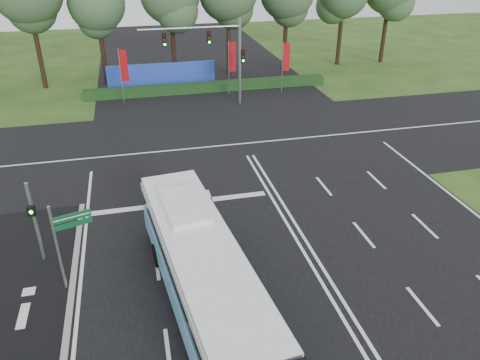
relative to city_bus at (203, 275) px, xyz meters
name	(u,v)px	position (x,y,z in m)	size (l,w,h in m)	color
ground	(299,245)	(5.02, 3.19, -1.72)	(120.00, 120.00, 0.00)	#244918
road_main	(299,244)	(5.02, 3.19, -1.70)	(20.00, 120.00, 0.04)	black
road_cross	(240,144)	(5.02, 15.19, -1.69)	(120.00, 14.00, 0.05)	black
kerb_strip	(68,327)	(-5.08, 0.19, -1.66)	(0.25, 18.00, 0.12)	gray
city_bus	(203,275)	(0.00, 0.00, 0.00)	(3.80, 12.08, 3.41)	#6BC3F8
pedestrian_signal	(35,220)	(-6.46, 4.70, 0.41)	(0.34, 0.44, 3.90)	gray
street_sign	(64,236)	(-5.00, 2.62, 0.77)	(1.48, 0.51, 3.94)	gray
banner_flag_left	(123,69)	(-2.36, 25.36, 1.38)	(0.66, 0.32, 4.76)	gray
banner_flag_mid	(231,60)	(6.87, 26.27, 1.36)	(0.70, 0.14, 4.73)	gray
banner_flag_right	(285,60)	(11.61, 25.70, 1.23)	(0.67, 0.09, 4.52)	gray
traffic_light_gantry	(218,49)	(5.22, 23.69, 2.95)	(8.41, 0.28, 7.00)	gray
hedge	(209,87)	(5.02, 27.69, -1.32)	(22.00, 1.20, 0.80)	#143815
blue_hoarding	(162,75)	(1.02, 30.19, -0.62)	(10.00, 0.30, 2.20)	#2140B3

